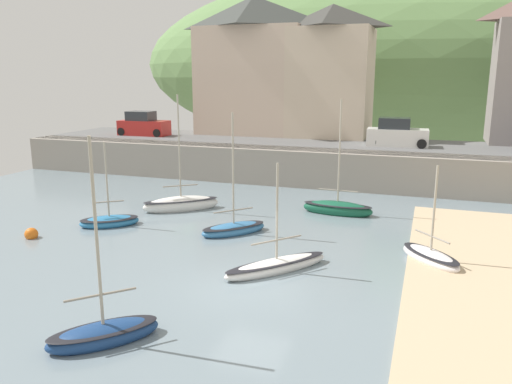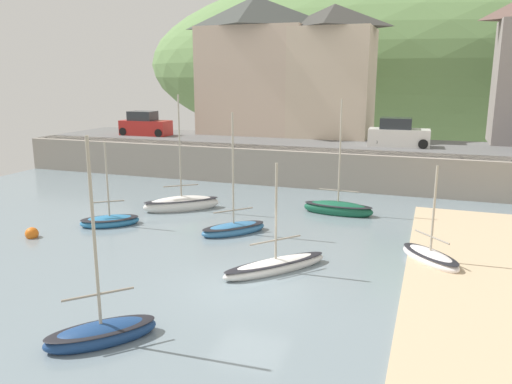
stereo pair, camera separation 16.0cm
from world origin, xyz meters
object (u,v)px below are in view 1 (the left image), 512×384
at_px(mooring_buoy, 31,234).
at_px(waterfront_building_centre, 331,71).
at_px(waterfront_building_left, 254,65).
at_px(dinghy_open_wooden, 181,204).
at_px(sailboat_white_hull, 109,221).
at_px(fishing_boat_green, 104,333).
at_px(parked_car_near_slipway, 143,125).
at_px(sailboat_blue_trim, 430,257).
at_px(rowboat_small_beached, 276,265).
at_px(motorboat_with_cabin, 234,228).
at_px(parked_car_by_wall, 397,134).
at_px(sailboat_nearest_shore, 337,208).

bearing_deg(mooring_buoy, waterfront_building_centre, 68.98).
distance_m(waterfront_building_left, dinghy_open_wooden, 18.52).
distance_m(waterfront_building_centre, sailboat_white_hull, 22.85).
bearing_deg(dinghy_open_wooden, fishing_boat_green, -109.90).
bearing_deg(sailboat_white_hull, waterfront_building_left, 52.04).
bearing_deg(parked_car_near_slipway, fishing_boat_green, -61.33).
bearing_deg(sailboat_blue_trim, fishing_boat_green, -84.03).
height_order(waterfront_building_centre, parked_car_near_slipway, waterfront_building_centre).
relative_size(sailboat_blue_trim, rowboat_small_beached, 0.94).
xyz_separation_m(sailboat_white_hull, parked_car_near_slipway, (-7.71, 16.04, 2.99)).
distance_m(fishing_boat_green, motorboat_with_cabin, 10.35).
distance_m(fishing_boat_green, parked_car_by_wall, 26.42).
relative_size(fishing_boat_green, motorboat_with_cabin, 1.02).
xyz_separation_m(waterfront_building_left, fishing_boat_green, (6.15, -30.08, -7.75)).
bearing_deg(waterfront_building_left, sailboat_blue_trim, -54.82).
distance_m(sailboat_white_hull, fishing_boat_green, 11.54).
distance_m(sailboat_blue_trim, sailboat_white_hull, 14.95).
height_order(sailboat_white_hull, parked_car_near_slipway, parked_car_near_slipway).
height_order(waterfront_building_centre, sailboat_blue_trim, waterfront_building_centre).
xyz_separation_m(dinghy_open_wooden, parked_car_near_slipway, (-9.69, 12.27, 2.87)).
relative_size(dinghy_open_wooden, parked_car_by_wall, 1.55).
bearing_deg(sailboat_blue_trim, waterfront_building_centre, 159.53).
height_order(waterfront_building_left, parked_car_by_wall, waterfront_building_left).
distance_m(sailboat_nearest_shore, sailboat_blue_trim, 7.64).
relative_size(sailboat_blue_trim, fishing_boat_green, 0.69).
xyz_separation_m(sailboat_nearest_shore, sailboat_blue_trim, (4.74, -6.00, -0.07)).
relative_size(fishing_boat_green, parked_car_by_wall, 1.41).
bearing_deg(motorboat_with_cabin, dinghy_open_wooden, 97.14).
bearing_deg(sailboat_blue_trim, motorboat_with_cabin, -138.41).
height_order(sailboat_white_hull, mooring_buoy, sailboat_white_hull).
bearing_deg(sailboat_nearest_shore, fishing_boat_green, -100.38).
relative_size(rowboat_small_beached, parked_car_by_wall, 1.02).
xyz_separation_m(sailboat_white_hull, parked_car_by_wall, (12.39, 16.04, 2.99)).
relative_size(waterfront_building_left, rowboat_small_beached, 2.59).
xyz_separation_m(sailboat_white_hull, fishing_boat_green, (6.49, -9.54, 0.05)).
bearing_deg(dinghy_open_wooden, parked_car_near_slipway, 89.69).
bearing_deg(parked_car_by_wall, mooring_buoy, -130.10).
relative_size(waterfront_building_centre, sailboat_white_hull, 2.39).
distance_m(dinghy_open_wooden, parked_car_near_slipway, 15.90).
bearing_deg(parked_car_by_wall, parked_car_near_slipway, 177.52).
distance_m(waterfront_building_centre, parked_car_near_slipway, 15.82).
xyz_separation_m(parked_car_near_slipway, mooring_buoy, (5.54, -18.89, -3.03)).
xyz_separation_m(sailboat_nearest_shore, rowboat_small_beached, (-0.72, -8.82, -0.08)).
relative_size(parked_car_by_wall, mooring_buoy, 7.06).
height_order(sailboat_blue_trim, sailboat_white_hull, sailboat_white_hull).
bearing_deg(parked_car_by_wall, rowboat_small_beached, -101.15).
height_order(sailboat_nearest_shore, parked_car_near_slipway, sailboat_nearest_shore).
bearing_deg(rowboat_small_beached, motorboat_with_cabin, 80.56).
bearing_deg(parked_car_by_wall, fishing_boat_green, -105.48).
distance_m(rowboat_small_beached, parked_car_near_slipway, 25.84).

